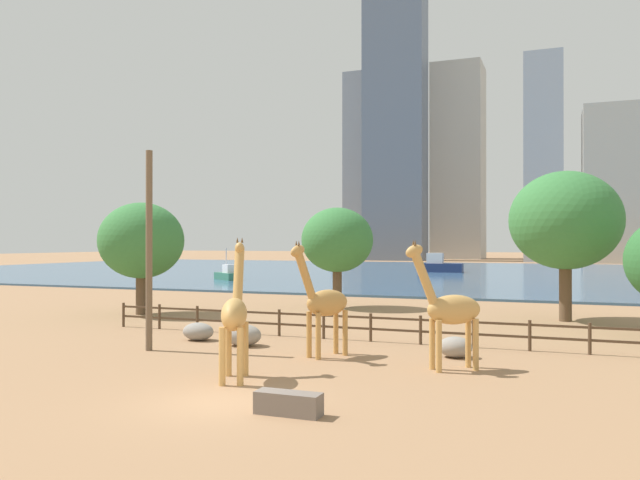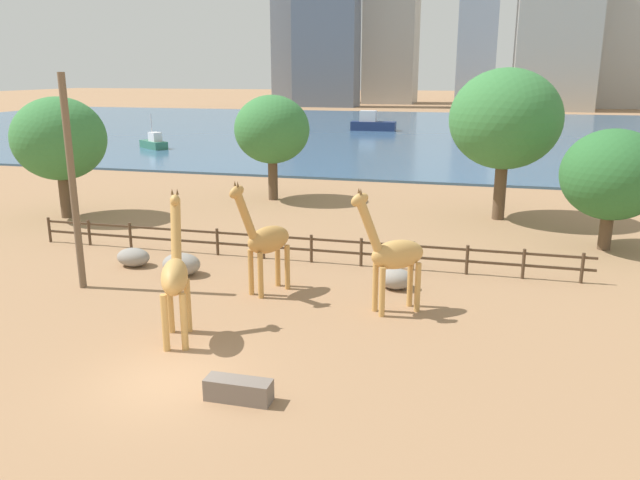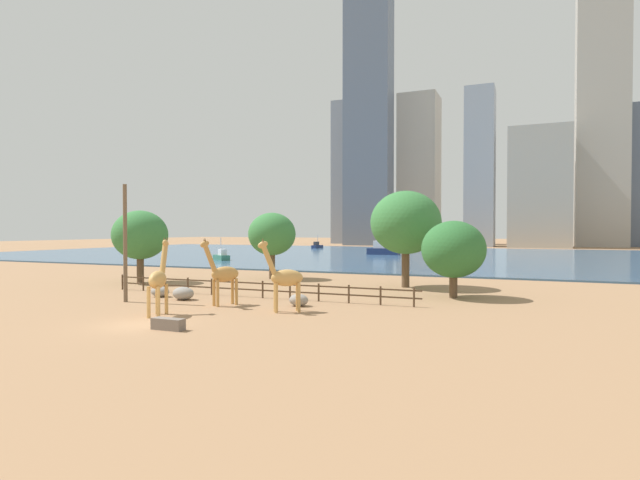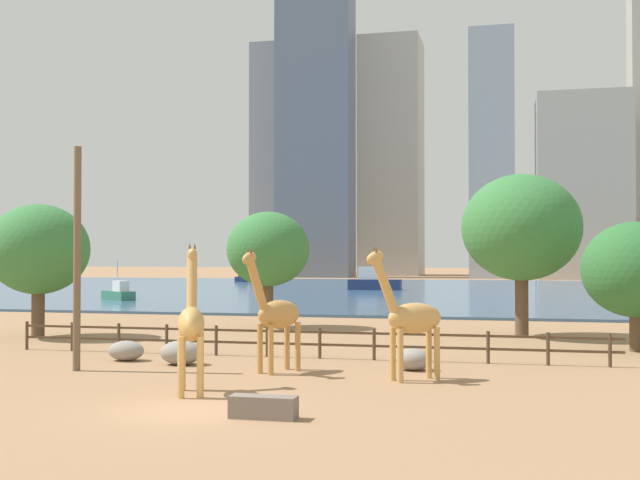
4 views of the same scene
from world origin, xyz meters
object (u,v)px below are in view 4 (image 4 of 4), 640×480
(tree_left_small, at_px, (268,250))
(boat_tug, at_px, (373,282))
(giraffe_companion, at_px, (191,323))
(feeding_trough, at_px, (263,407))
(boulder_by_pole, at_px, (181,353))
(boulder_small, at_px, (126,351))
(tree_right_tall, at_px, (636,270))
(tree_center_broad, at_px, (521,228))
(boulder_near_fence, at_px, (414,359))
(giraffe_tall, at_px, (276,314))
(boat_sailboat, at_px, (244,278))
(giraffe_young, at_px, (411,318))
(utility_pole, at_px, (77,258))
(boat_ferry, at_px, (119,293))
(tree_left_large, at_px, (39,250))

(tree_left_small, distance_m, boat_tug, 50.56)
(giraffe_companion, distance_m, feeding_trough, 5.05)
(boulder_by_pole, relative_size, boulder_small, 1.11)
(boulder_by_pole, xyz_separation_m, tree_right_tall, (18.30, 8.91, 3.21))
(tree_center_broad, bearing_deg, boulder_near_fence, -106.81)
(feeding_trough, relative_size, tree_left_small, 0.26)
(boulder_by_pole, relative_size, tree_center_broad, 0.19)
(giraffe_tall, xyz_separation_m, feeding_trough, (2.06, -8.11, -1.87))
(boat_sailboat, bearing_deg, boulder_near_fence, -150.97)
(giraffe_companion, height_order, tree_center_broad, tree_center_broad)
(giraffe_companion, height_order, boulder_by_pole, giraffe_companion)
(giraffe_young, distance_m, boulder_near_fence, 3.09)
(tree_right_tall, bearing_deg, utility_pole, -152.08)
(feeding_trough, bearing_deg, giraffe_young, 67.61)
(boat_tug, bearing_deg, boulder_near_fence, -80.77)
(giraffe_companion, xyz_separation_m, tree_right_tall, (15.35, 14.98, 1.48))
(giraffe_young, relative_size, boat_ferry, 1.11)
(utility_pole, bearing_deg, feeding_trough, -35.76)
(tree_center_broad, bearing_deg, boat_tug, 107.75)
(tree_center_broad, xyz_separation_m, tree_left_small, (-14.80, 2.18, -1.11))
(boat_ferry, bearing_deg, tree_left_small, 169.23)
(giraffe_companion, bearing_deg, boat_tug, -16.40)
(boulder_small, bearing_deg, tree_left_large, 139.53)
(utility_pole, bearing_deg, boat_tug, 90.27)
(tree_center_broad, height_order, tree_left_small, tree_center_broad)
(tree_left_small, bearing_deg, boulder_by_pole, -84.95)
(giraffe_tall, height_order, feeding_trough, giraffe_tall)
(boulder_small, height_order, boat_tug, boat_tug)
(utility_pole, xyz_separation_m, tree_right_tall, (21.45, 11.37, -0.54))
(boulder_near_fence, bearing_deg, giraffe_companion, -133.08)
(giraffe_tall, bearing_deg, boulder_by_pole, -76.52)
(utility_pole, distance_m, boulder_by_pole, 5.49)
(giraffe_companion, bearing_deg, tree_right_tall, -67.13)
(boulder_small, height_order, boat_sailboat, boat_sailboat)
(tree_left_large, bearing_deg, boat_tug, 82.00)
(boulder_small, xyz_separation_m, tree_left_large, (-9.04, 7.72, 4.24))
(boat_sailboat, bearing_deg, boat_tug, -129.55)
(giraffe_young, xyz_separation_m, boulder_small, (-12.05, 2.56, -1.76))
(boulder_by_pole, bearing_deg, giraffe_young, -11.72)
(boulder_near_fence, xyz_separation_m, feeding_trough, (-2.84, -9.88, -0.11))
(tree_left_small, bearing_deg, giraffe_tall, -72.06)
(giraffe_tall, height_order, boat_ferry, giraffe_tall)
(utility_pole, xyz_separation_m, boat_ferry, (-19.98, 41.81, -3.41))
(boulder_near_fence, bearing_deg, boulder_small, 179.82)
(giraffe_young, relative_size, boulder_small, 3.08)
(giraffe_companion, relative_size, boulder_by_pole, 2.83)
(feeding_trough, bearing_deg, giraffe_companion, 136.45)
(feeding_trough, distance_m, boat_sailboat, 109.04)
(tree_left_large, distance_m, boat_sailboat, 87.29)
(giraffe_young, relative_size, utility_pole, 0.55)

